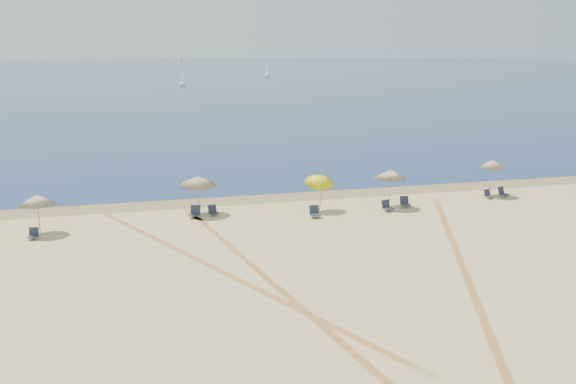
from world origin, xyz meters
The scene contains 19 objects.
ground centered at (0.00, 0.00, 0.00)m, with size 160.00×160.00×0.00m, color tan.
ocean centered at (0.00, 225.00, 0.01)m, with size 500.00×500.00×0.00m, color #0C2151.
wet_sand centered at (0.00, 24.00, 0.00)m, with size 500.00×500.00×0.00m, color olive.
umbrella_1 centered at (-14.61, 18.92, 1.97)m, with size 1.97×1.97×2.32m.
umbrella_2 centered at (-5.51, 20.87, 2.13)m, with size 2.30×2.34×2.50m.
umbrella_3 centered at (2.01, 19.75, 2.09)m, with size 1.90×1.97×2.68m.
umbrella_4 centered at (6.69, 19.54, 2.20)m, with size 2.09×2.09×2.54m.
umbrella_5 centered at (14.83, 20.76, 2.26)m, with size 1.86×1.86×2.60m.
chair_2 centered at (-14.83, 17.97, 0.27)m, with size 0.57×0.65×0.62m.
chair_3 centered at (-5.83, 20.17, 0.32)m, with size 0.83×0.89×0.74m.
chair_4 centered at (-4.70, 20.40, 0.28)m, with size 0.66×0.73×0.64m.
chair_5 centered at (1.28, 18.39, 0.32)m, with size 0.60×0.70×0.72m.
chair_6 centered at (6.16, 18.71, 0.30)m, with size 0.70×0.78×0.69m.
chair_7 centered at (7.69, 19.35, 0.30)m, with size 0.63×0.72×0.69m.
chair_8 centered at (14.25, 20.11, 0.26)m, with size 0.62×0.68×0.59m.
chair_9 centered at (15.49, 20.30, 0.30)m, with size 0.76×0.82×0.68m.
sailboat_0 centered at (35.35, 185.20, 2.26)m, with size 1.83×5.12×7.46m.
sailboat_1 centered at (4.78, 146.35, 2.35)m, with size 1.61×5.28×7.77m.
tire_tracks centered at (-1.65, 9.41, 0.00)m, with size 49.04×42.62×0.00m.
Camera 1 is at (-9.60, -17.37, 10.39)m, focal length 39.45 mm.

